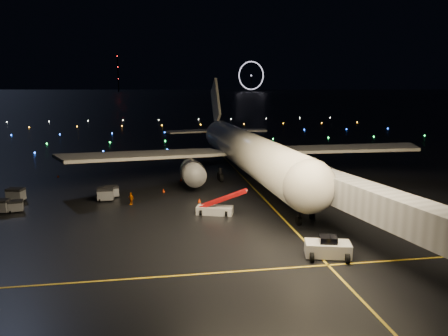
{
  "coord_description": "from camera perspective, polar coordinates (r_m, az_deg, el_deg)",
  "views": [
    {
      "loc": [
        -3.44,
        -45.44,
        16.46
      ],
      "look_at": [
        5.92,
        12.0,
        5.0
      ],
      "focal_mm": 35.0,
      "sensor_mm": 36.0,
      "label": 1
    }
  ],
  "objects": [
    {
      "name": "baggage_cart_2",
      "position": [
        62.53,
        -25.57,
        -4.53
      ],
      "size": [
        1.97,
        1.54,
        1.51
      ],
      "primitive_type": "cube",
      "rotation": [
        0.0,
        0.0,
        0.18
      ],
      "color": "gray",
      "rests_on": "ground"
    },
    {
      "name": "safety_cone_0",
      "position": [
        61.05,
        -3.25,
        -4.25
      ],
      "size": [
        0.57,
        0.57,
        0.55
      ],
      "primitive_type": "cone",
      "rotation": [
        0.0,
        0.0,
        0.18
      ],
      "color": "#FF3802",
      "rests_on": "ground"
    },
    {
      "name": "crew_c",
      "position": [
        61.01,
        -12.07,
        -3.94
      ],
      "size": [
        1.03,
        0.95,
        1.7
      ],
      "primitive_type": "imported",
      "rotation": [
        0.0,
        0.0,
        -0.69
      ],
      "color": "orange",
      "rests_on": "ground"
    },
    {
      "name": "baggage_cart_1",
      "position": [
        63.8,
        -15.21,
        -3.36
      ],
      "size": [
        2.18,
        1.53,
        1.84
      ],
      "primitive_type": "cube",
      "rotation": [
        0.0,
        0.0,
        -0.01
      ],
      "color": "gray",
      "rests_on": "ground"
    },
    {
      "name": "safety_cone_2",
      "position": [
        67.26,
        -7.89,
        -2.93
      ],
      "size": [
        0.53,
        0.53,
        0.46
      ],
      "primitive_type": "cone",
      "rotation": [
        0.0,
        0.0,
        0.42
      ],
      "color": "#FF3802",
      "rests_on": "ground"
    },
    {
      "name": "taxiway_lights",
      "position": [
        152.35,
        -7.94,
        4.9
      ],
      "size": [
        164.0,
        92.0,
        0.36
      ],
      "primitive_type": null,
      "color": "black",
      "rests_on": "ground"
    },
    {
      "name": "baggage_cart_3",
      "position": [
        67.94,
        -25.55,
        -3.18
      ],
      "size": [
        2.53,
        2.06,
        1.87
      ],
      "primitive_type": "cube",
      "rotation": [
        0.0,
        0.0,
        -0.26
      ],
      "color": "gray",
      "rests_on": "ground"
    },
    {
      "name": "lane_cross",
      "position": [
        39.1,
        -11.0,
        -13.96
      ],
      "size": [
        60.0,
        0.25,
        0.02
      ],
      "primitive_type": "cube",
      "color": "gold",
      "rests_on": "ground"
    },
    {
      "name": "ferris_wheel",
      "position": [
        784.9,
        3.58,
        11.82
      ],
      "size": [
        49.33,
        16.8,
        52.0
      ],
      "primitive_type": null,
      "rotation": [
        0.0,
        0.0,
        0.26
      ],
      "color": "black",
      "rests_on": "ground"
    },
    {
      "name": "belt_loader",
      "position": [
        55.31,
        -1.21,
        -4.42
      ],
      "size": [
        6.92,
        3.81,
        3.24
      ],
      "primitive_type": null,
      "rotation": [
        0.0,
        0.0,
        -0.32
      ],
      "color": "silver",
      "rests_on": "ground"
    },
    {
      "name": "pushback_tug",
      "position": [
        43.59,
        13.4,
        -9.93
      ],
      "size": [
        4.7,
        3.25,
        2.03
      ],
      "primitive_type": "cube",
      "rotation": [
        0.0,
        0.0,
        -0.26
      ],
      "color": "silver",
      "rests_on": "ground"
    },
    {
      "name": "lane_centre",
      "position": [
        64.51,
        4.91,
        -3.67
      ],
      "size": [
        0.25,
        80.0,
        0.02
      ],
      "primitive_type": "cube",
      "color": "gold",
      "rests_on": "ground"
    },
    {
      "name": "baggage_cart_0",
      "position": [
        65.54,
        -14.5,
        -3.01
      ],
      "size": [
        2.25,
        1.83,
        1.67
      ],
      "primitive_type": "cube",
      "rotation": [
        0.0,
        0.0,
        0.26
      ],
      "color": "gray",
      "rests_on": "ground"
    },
    {
      "name": "ground",
      "position": [
        345.85,
        -8.77,
        8.29
      ],
      "size": [
        2000.0,
        2000.0,
        0.0
      ],
      "primitive_type": "plane",
      "color": "black",
      "rests_on": "ground"
    },
    {
      "name": "radio_mast",
      "position": [
        787.63,
        -13.68,
        11.97
      ],
      "size": [
        1.8,
        1.8,
        64.0
      ],
      "primitive_type": "cylinder",
      "color": "black",
      "rests_on": "ground"
    },
    {
      "name": "baggage_cart_4",
      "position": [
        62.91,
        -27.17,
        -4.46
      ],
      "size": [
        2.25,
        1.73,
        1.75
      ],
      "primitive_type": "cube",
      "rotation": [
        0.0,
        0.0,
        -0.14
      ],
      "color": "gray",
      "rests_on": "ground"
    },
    {
      "name": "safety_cone_3",
      "position": [
        82.18,
        -20.86,
        -0.99
      ],
      "size": [
        0.49,
        0.49,
        0.46
      ],
      "primitive_type": "cone",
      "rotation": [
        0.0,
        0.0,
        0.24
      ],
      "color": "#FF3802",
      "rests_on": "ground"
    },
    {
      "name": "airliner",
      "position": [
        75.3,
        2.47,
        5.19
      ],
      "size": [
        63.9,
        60.99,
        17.33
      ],
      "primitive_type": null,
      "rotation": [
        0.0,
        0.0,
        0.05
      ],
      "color": "silver",
      "rests_on": "ground"
    },
    {
      "name": "safety_cone_1",
      "position": [
        74.4,
        -5.65,
        -1.52
      ],
      "size": [
        0.43,
        0.43,
        0.46
      ],
      "primitive_type": "cone",
      "rotation": [
        0.0,
        0.0,
        0.07
      ],
      "color": "#FF3802",
      "rests_on": "ground"
    }
  ]
}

